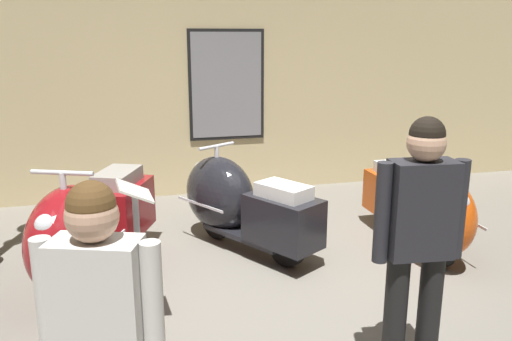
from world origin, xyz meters
name	(u,v)px	position (x,y,z in m)	size (l,w,h in m)	color
ground_plane	(292,313)	(0.00, 0.00, 0.00)	(60.00, 60.00, 0.00)	slate
showroom_back_wall	(212,63)	(0.00, 3.46, 1.77)	(18.00, 0.24, 3.53)	#CCB784
scooter_0	(88,230)	(-1.53, 0.87, 0.51)	(1.18, 1.89, 1.12)	black
scooter_1	(237,203)	(-0.12, 1.41, 0.47)	(1.28, 1.69, 1.03)	black
scooter_2	(424,209)	(1.62, 0.80, 0.45)	(0.53, 1.63, 1.00)	black
visitor_0	(102,335)	(-1.32, -1.47, 0.91)	(0.50, 0.33, 1.57)	black
visitor_1	(419,234)	(0.47, -0.92, 0.96)	(0.56, 0.29, 1.66)	black
info_stanchion	(140,272)	(-1.14, 0.01, 0.48)	(0.28, 0.34, 1.14)	#333338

